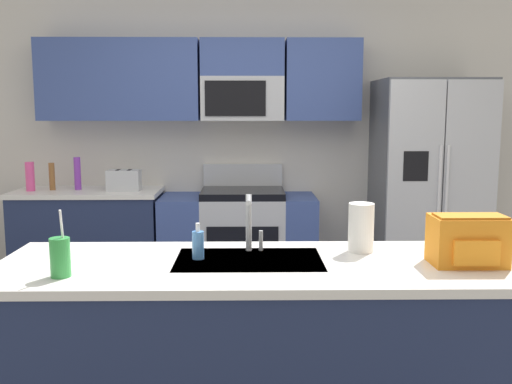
% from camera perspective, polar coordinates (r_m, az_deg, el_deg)
% --- Properties ---
extents(ground_plane, '(9.00, 9.00, 0.00)m').
position_cam_1_polar(ground_plane, '(3.52, -0.22, -18.60)').
color(ground_plane, '#66605B').
rests_on(ground_plane, ground).
extents(kitchen_wall_unit, '(5.20, 0.43, 2.60)m').
position_cam_1_polar(kitchen_wall_unit, '(5.23, -2.05, 6.90)').
color(kitchen_wall_unit, beige).
rests_on(kitchen_wall_unit, ground).
extents(back_counter, '(1.26, 0.63, 0.90)m').
position_cam_1_polar(back_counter, '(5.27, -16.30, -4.63)').
color(back_counter, '#1E2A4D').
rests_on(back_counter, ground).
extents(range_oven, '(1.36, 0.61, 1.10)m').
position_cam_1_polar(range_oven, '(5.08, -1.76, -4.86)').
color(range_oven, '#B7BABF').
rests_on(range_oven, ground).
extents(refrigerator, '(0.90, 0.76, 1.85)m').
position_cam_1_polar(refrigerator, '(5.17, 16.84, 0.44)').
color(refrigerator, '#4C4F54').
rests_on(refrigerator, ground).
extents(island_counter, '(2.50, 0.83, 0.90)m').
position_cam_1_polar(island_counter, '(2.77, 1.43, -15.96)').
color(island_counter, '#1E2A4D').
rests_on(island_counter, ground).
extents(toaster, '(0.28, 0.16, 0.18)m').
position_cam_1_polar(toaster, '(5.05, -13.08, 1.15)').
color(toaster, '#B7BABF').
rests_on(toaster, back_counter).
extents(pepper_mill, '(0.05, 0.05, 0.24)m').
position_cam_1_polar(pepper_mill, '(5.26, -19.75, 1.47)').
color(pepper_mill, brown).
rests_on(pepper_mill, back_counter).
extents(bottle_purple, '(0.06, 0.06, 0.28)m').
position_cam_1_polar(bottle_purple, '(5.22, -17.44, 1.79)').
color(bottle_purple, purple).
rests_on(bottle_purple, back_counter).
extents(bottle_pink, '(0.08, 0.08, 0.25)m').
position_cam_1_polar(bottle_pink, '(5.27, -21.69, 1.45)').
color(bottle_pink, '#EA4C93').
rests_on(bottle_pink, back_counter).
extents(sink_faucet, '(0.08, 0.21, 0.28)m').
position_cam_1_polar(sink_faucet, '(2.77, -0.61, -2.64)').
color(sink_faucet, '#B7BABF').
rests_on(sink_faucet, island_counter).
extents(drink_cup_green, '(0.08, 0.08, 0.29)m').
position_cam_1_polar(drink_cup_green, '(2.51, -19.01, -6.18)').
color(drink_cup_green, green).
rests_on(drink_cup_green, island_counter).
extents(soap_dispenser, '(0.06, 0.06, 0.17)m').
position_cam_1_polar(soap_dispenser, '(2.68, -5.82, -5.25)').
color(soap_dispenser, '#4C8CD8').
rests_on(soap_dispenser, island_counter).
extents(paper_towel_roll, '(0.12, 0.12, 0.24)m').
position_cam_1_polar(paper_towel_roll, '(2.83, 10.47, -3.52)').
color(paper_towel_roll, white).
rests_on(paper_towel_roll, island_counter).
extents(backpack, '(0.32, 0.22, 0.23)m').
position_cam_1_polar(backpack, '(2.72, 20.45, -4.46)').
color(backpack, orange).
rests_on(backpack, island_counter).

